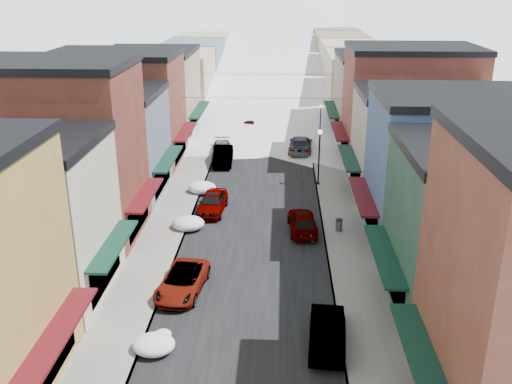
# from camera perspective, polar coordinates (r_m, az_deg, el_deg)

# --- Properties ---
(road) EXTENTS (10.00, 160.00, 0.01)m
(road) POSITION_cam_1_polar(r_m,az_deg,el_deg) (78.34, 1.20, 7.77)
(road) COLOR black
(road) RESTS_ON ground
(sidewalk_left) EXTENTS (3.20, 160.00, 0.15)m
(sidewalk_left) POSITION_cam_1_polar(r_m,az_deg,el_deg) (78.75, -3.65, 7.86)
(sidewalk_left) COLOR gray
(sidewalk_left) RESTS_ON ground
(sidewalk_right) EXTENTS (3.20, 160.00, 0.15)m
(sidewalk_right) POSITION_cam_1_polar(r_m,az_deg,el_deg) (78.45, 6.07, 7.73)
(sidewalk_right) COLOR gray
(sidewalk_right) RESTS_ON ground
(curb_left) EXTENTS (0.10, 160.00, 0.15)m
(curb_left) POSITION_cam_1_polar(r_m,az_deg,el_deg) (78.60, -2.51, 7.85)
(curb_left) COLOR slate
(curb_left) RESTS_ON ground
(curb_right) EXTENTS (0.10, 160.00, 0.15)m
(curb_right) POSITION_cam_1_polar(r_m,az_deg,el_deg) (78.37, 4.93, 7.76)
(curb_right) COLOR slate
(curb_right) RESTS_ON ground
(bldg_l_cream) EXTENTS (11.30, 8.20, 9.50)m
(bldg_l_cream) POSITION_cam_1_polar(r_m,az_deg,el_deg) (34.91, -23.12, -2.41)
(bldg_l_cream) COLOR beige
(bldg_l_cream) RESTS_ON ground
(bldg_l_brick_near) EXTENTS (12.30, 8.20, 12.50)m
(bldg_l_brick_near) POSITION_cam_1_polar(r_m,az_deg,el_deg) (41.52, -19.51, 3.81)
(bldg_l_brick_near) COLOR maroon
(bldg_l_brick_near) RESTS_ON ground
(bldg_l_grayblue) EXTENTS (11.30, 9.20, 9.00)m
(bldg_l_grayblue) POSITION_cam_1_polar(r_m,az_deg,el_deg) (49.49, -15.22, 4.76)
(bldg_l_grayblue) COLOR slate
(bldg_l_grayblue) RESTS_ON ground
(bldg_l_brick_far) EXTENTS (13.30, 9.20, 11.00)m
(bldg_l_brick_far) POSITION_cam_1_polar(r_m,az_deg,el_deg) (57.91, -13.67, 8.17)
(bldg_l_brick_far) COLOR brown
(bldg_l_brick_far) RESTS_ON ground
(bldg_l_tan) EXTENTS (11.30, 11.20, 10.00)m
(bldg_l_tan) POSITION_cam_1_polar(r_m,az_deg,el_deg) (67.24, -10.51, 9.64)
(bldg_l_tan) COLOR tan
(bldg_l_tan) RESTS_ON ground
(bldg_r_green) EXTENTS (11.30, 9.20, 9.50)m
(bldg_r_green) POSITION_cam_1_polar(r_m,az_deg,el_deg) (33.08, 22.51, -3.58)
(bldg_r_green) COLOR #214532
(bldg_r_green) RESTS_ON ground
(bldg_r_blue) EXTENTS (11.30, 9.20, 10.50)m
(bldg_r_blue) POSITION_cam_1_polar(r_m,az_deg,el_deg) (40.90, 18.61, 2.20)
(bldg_r_blue) COLOR #395682
(bldg_r_blue) RESTS_ON ground
(bldg_r_cream) EXTENTS (12.30, 9.20, 9.00)m
(bldg_r_cream) POSITION_cam_1_polar(r_m,az_deg,el_deg) (49.56, 16.40, 4.66)
(bldg_r_cream) COLOR #B4A891
(bldg_r_cream) RESTS_ON ground
(bldg_r_brick_far) EXTENTS (13.30, 9.20, 11.50)m
(bldg_r_brick_far) POSITION_cam_1_polar(r_m,az_deg,el_deg) (57.91, 15.03, 8.30)
(bldg_r_brick_far) COLOR maroon
(bldg_r_brick_far) RESTS_ON ground
(bldg_r_tan) EXTENTS (11.30, 11.20, 9.50)m
(bldg_r_tan) POSITION_cam_1_polar(r_m,az_deg,el_deg) (67.54, 12.40, 9.34)
(bldg_r_tan) COLOR #8F715E
(bldg_r_tan) RESTS_ON ground
(distant_blocks) EXTENTS (34.00, 55.00, 8.00)m
(distant_blocks) POSITION_cam_1_polar(r_m,az_deg,el_deg) (100.27, 1.56, 12.93)
(distant_blocks) COLOR gray
(distant_blocks) RESTS_ON ground
(overhead_cables) EXTENTS (16.40, 15.04, 0.04)m
(overhead_cables) POSITION_cam_1_polar(r_m,az_deg,el_deg) (64.86, 0.96, 10.65)
(overhead_cables) COLOR black
(overhead_cables) RESTS_ON ground
(car_white_suv) EXTENTS (2.95, 5.37, 1.43)m
(car_white_suv) POSITION_cam_1_polar(r_m,az_deg,el_deg) (34.18, -7.37, -8.85)
(car_white_suv) COLOR silver
(car_white_suv) RESTS_ON ground
(car_silver_sedan) EXTENTS (2.31, 5.00, 1.66)m
(car_silver_sedan) POSITION_cam_1_polar(r_m,az_deg,el_deg) (45.14, -4.37, -1.02)
(car_silver_sedan) COLOR #929599
(car_silver_sedan) RESTS_ON ground
(car_dark_hatch) EXTENTS (2.03, 5.25, 1.71)m
(car_dark_hatch) POSITION_cam_1_polar(r_m,az_deg,el_deg) (56.85, -3.31, 3.64)
(car_dark_hatch) COLOR black
(car_dark_hatch) RESTS_ON ground
(car_silver_wagon) EXTENTS (2.51, 5.23, 1.47)m
(car_silver_wagon) POSITION_cam_1_polar(r_m,az_deg,el_deg) (59.48, -3.43, 4.29)
(car_silver_wagon) COLOR #A7ABAF
(car_silver_wagon) RESTS_ON ground
(car_green_sedan) EXTENTS (2.11, 5.10, 1.64)m
(car_green_sedan) POSITION_cam_1_polar(r_m,az_deg,el_deg) (29.67, 7.13, -13.61)
(car_green_sedan) COLOR black
(car_green_sedan) RESTS_ON ground
(car_gray_suv) EXTENTS (2.29, 4.99, 1.66)m
(car_gray_suv) POSITION_cam_1_polar(r_m,az_deg,el_deg) (41.71, 4.69, -2.90)
(car_gray_suv) COLOR gray
(car_gray_suv) RESTS_ON ground
(car_black_sedan) EXTENTS (2.80, 6.06, 1.72)m
(car_black_sedan) POSITION_cam_1_polar(r_m,az_deg,el_deg) (60.90, 4.47, 4.77)
(car_black_sedan) COLOR black
(car_black_sedan) RESTS_ON ground
(car_lane_silver) EXTENTS (1.96, 4.79, 1.62)m
(car_lane_silver) POSITION_cam_1_polar(r_m,az_deg,el_deg) (67.95, -0.72, 6.47)
(car_lane_silver) COLOR #929399
(car_lane_silver) RESTS_ON ground
(car_lane_white) EXTENTS (2.94, 5.64, 1.52)m
(car_lane_white) POSITION_cam_1_polar(r_m,az_deg,el_deg) (93.68, 2.82, 10.36)
(car_lane_white) COLOR silver
(car_lane_white) RESTS_ON ground
(trash_can) EXTENTS (0.52, 0.52, 0.88)m
(trash_can) POSITION_cam_1_polar(r_m,az_deg,el_deg) (41.94, 8.30, -3.27)
(trash_can) COLOR #575A5C
(trash_can) RESTS_ON sidewalk_right
(streetlamp_near) EXTENTS (0.41, 0.41, 4.98)m
(streetlamp_near) POSITION_cam_1_polar(r_m,az_deg,el_deg) (50.33, 6.35, 4.18)
(streetlamp_near) COLOR black
(streetlamp_near) RESTS_ON sidewalk_right
(streetlamp_far) EXTENTS (0.35, 0.35, 4.24)m
(streetlamp_far) POSITION_cam_1_polar(r_m,az_deg,el_deg) (63.93, 6.45, 7.29)
(streetlamp_far) COLOR black
(streetlamp_far) RESTS_ON sidewalk_right
(snow_pile_near) EXTENTS (2.13, 2.51, 0.90)m
(snow_pile_near) POSITION_cam_1_polar(r_m,az_deg,el_deg) (29.68, -10.10, -14.71)
(snow_pile_near) COLOR white
(snow_pile_near) RESTS_ON ground
(snow_pile_mid) EXTENTS (2.39, 2.67, 1.01)m
(snow_pile_mid) POSITION_cam_1_polar(r_m,az_deg,el_deg) (42.38, -6.74, -3.10)
(snow_pile_mid) COLOR white
(snow_pile_mid) RESTS_ON ground
(snow_pile_far) EXTENTS (2.41, 2.68, 1.02)m
(snow_pile_far) POSITION_cam_1_polar(r_m,az_deg,el_deg) (49.35, -5.38, 0.45)
(snow_pile_far) COLOR white
(snow_pile_far) RESTS_ON ground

